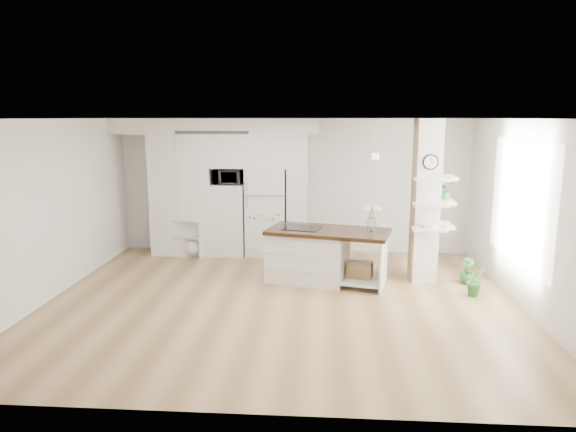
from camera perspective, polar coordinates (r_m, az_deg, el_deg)
name	(u,v)px	position (r m, az deg, el deg)	size (l,w,h in m)	color
floor	(282,301)	(7.82, -0.70, -9.44)	(7.00, 6.00, 0.01)	tan
room	(281,178)	(7.38, -0.73, 4.19)	(7.04, 6.04, 2.72)	white
cabinet_wall	(220,180)	(10.25, -7.62, 4.03)	(4.00, 0.71, 2.70)	white
refrigerator	(266,211)	(10.22, -2.43, 0.51)	(0.78, 0.69, 1.75)	white
column	(432,202)	(8.73, 15.67, 1.50)	(0.69, 0.90, 2.70)	silver
window	(520,202)	(8.22, 24.42, 1.41)	(2.40, 2.40, 0.00)	white
pendant_light	(400,160)	(7.56, 12.39, 6.12)	(0.12, 0.12, 0.10)	white
kitchen_island	(315,254)	(8.66, 3.01, -4.19)	(2.14, 1.38, 1.46)	white
bookshelf	(191,240)	(10.36, -10.68, -2.63)	(0.71, 0.52, 0.75)	white
floor_plant_a	(476,281)	(8.45, 20.14, -6.76)	(0.27, 0.22, 0.50)	#2D722E
floor_plant_b	(467,271)	(9.04, 19.29, -5.77)	(0.24, 0.24, 0.44)	#2D722E
microwave	(228,177)	(10.17, -6.72, 4.36)	(0.54, 0.37, 0.30)	#2D2D2D
shelf_plant	(445,190)	(8.92, 17.09, 2.74)	(0.27, 0.23, 0.30)	#2D722E
decor_bowl	(428,226)	(8.55, 15.34, -1.06)	(0.22, 0.22, 0.05)	white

